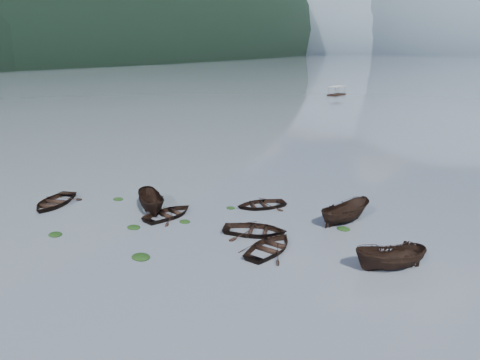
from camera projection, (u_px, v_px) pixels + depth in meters
The scene contains 20 objects.
ground_plane at pixel (145, 256), 27.85m from camera, with size 2400.00×2400.00×0.00m, color slate.
haze_mtn_a at pixel (353, 53), 891.71m from camera, with size 520.00×520.00×280.00m, color #475666.
haze_mtn_b at pixel (459, 54), 793.23m from camera, with size 520.00×520.00×340.00m, color #475666.
rowboat_0 at pixel (54, 205), 36.85m from camera, with size 3.47×4.86×1.01m, color black.
rowboat_1 at pixel (169, 217), 34.36m from camera, with size 3.16×4.43×0.92m, color black.
rowboat_2 at pixel (152, 211), 35.48m from camera, with size 1.85×4.92×1.90m, color black.
rowboat_3 at pixel (270, 251), 28.61m from camera, with size 3.22×4.50×0.93m, color black.
rowboat_4 at pixel (255, 234), 31.20m from camera, with size 3.34×4.67×0.97m, color black.
rowboat_5 at pixel (389, 270), 26.18m from camera, with size 1.75×4.65×1.79m, color black.
rowboat_7 at pixel (261, 207), 36.39m from camera, with size 3.04×4.26×0.88m, color black.
rowboat_8 at pixel (344, 222), 33.24m from camera, with size 1.83×4.85×1.87m, color black.
weed_clump_0 at pixel (55, 235), 30.96m from camera, with size 1.07×0.87×0.23m, color black.
weed_clump_1 at pixel (134, 228), 32.18m from camera, with size 1.06×0.85×0.23m, color black.
weed_clump_2 at pixel (141, 258), 27.62m from camera, with size 1.29×1.03×0.28m, color black.
weed_clump_3 at pixel (231, 208), 36.11m from camera, with size 0.77×0.65×0.17m, color black.
weed_clump_4 at pixel (367, 260), 27.37m from camera, with size 1.10×0.87×0.23m, color black.
weed_clump_5 at pixel (118, 200), 38.15m from camera, with size 0.98×0.79×0.21m, color black.
weed_clump_6 at pixel (185, 222), 33.27m from camera, with size 0.92×0.77×0.19m, color black.
weed_clump_7 at pixel (343, 229), 31.93m from camera, with size 1.03×0.82×0.22m, color black.
pontoon_left at pixel (336, 95), 120.00m from camera, with size 2.60×6.24×2.39m, color black, non-canonical shape.
Camera 1 is at (18.25, -18.30, 13.06)m, focal length 32.00 mm.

